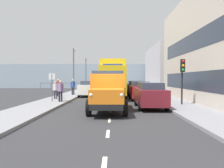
{
  "coord_description": "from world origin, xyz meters",
  "views": [
    {
      "loc": [
        -0.23,
        12.11,
        1.98
      ],
      "look_at": [
        -0.01,
        -8.46,
        1.47
      ],
      "focal_mm": 34.94,
      "sensor_mm": 36.0,
      "label": 1
    }
  ],
  "objects_px": {
    "car_maroon_kerbside_near": "(150,95)",
    "street_sign": "(52,82)",
    "traffic_light_near": "(182,72)",
    "pedestrian_near_railing": "(58,86)",
    "car_white_oppositeside_0": "(89,88)",
    "lorry_cargo_yellow": "(113,78)",
    "lamp_post_promenade": "(74,66)",
    "lamp_post_far": "(86,70)",
    "car_black_kerbside_2": "(134,88)",
    "truck_vintage_orange": "(108,92)",
    "pedestrian_in_dark_coat": "(55,88)",
    "pedestrian_couple_b": "(60,89)",
    "pedestrian_by_lamp": "(73,86)",
    "car_red_kerbside_1": "(140,90)"
  },
  "relations": [
    {
      "from": "lorry_cargo_yellow",
      "to": "pedestrian_in_dark_coat",
      "type": "relative_size",
      "value": 5.09
    },
    {
      "from": "truck_vintage_orange",
      "to": "pedestrian_in_dark_coat",
      "type": "bearing_deg",
      "value": -54.12
    },
    {
      "from": "car_red_kerbside_1",
      "to": "pedestrian_in_dark_coat",
      "type": "xyz_separation_m",
      "value": [
        7.69,
        0.59,
        0.2
      ]
    },
    {
      "from": "car_red_kerbside_1",
      "to": "pedestrian_in_dark_coat",
      "type": "relative_size",
      "value": 2.83
    },
    {
      "from": "car_black_kerbside_2",
      "to": "truck_vintage_orange",
      "type": "bearing_deg",
      "value": 78.0
    },
    {
      "from": "pedestrian_by_lamp",
      "to": "lamp_post_far",
      "type": "distance_m",
      "value": 15.46
    },
    {
      "from": "street_sign",
      "to": "lamp_post_far",
      "type": "bearing_deg",
      "value": -89.57
    },
    {
      "from": "pedestrian_in_dark_coat",
      "to": "lamp_post_far",
      "type": "height_order",
      "value": "lamp_post_far"
    },
    {
      "from": "lamp_post_far",
      "to": "car_black_kerbside_2",
      "type": "bearing_deg",
      "value": 118.46
    },
    {
      "from": "pedestrian_near_railing",
      "to": "car_red_kerbside_1",
      "type": "bearing_deg",
      "value": 164.69
    },
    {
      "from": "pedestrian_near_railing",
      "to": "pedestrian_in_dark_coat",
      "type": "bearing_deg",
      "value": 99.51
    },
    {
      "from": "lorry_cargo_yellow",
      "to": "lamp_post_far",
      "type": "relative_size",
      "value": 1.47
    },
    {
      "from": "truck_vintage_orange",
      "to": "pedestrian_near_railing",
      "type": "xyz_separation_m",
      "value": [
        5.4,
        -9.63,
        0.04
      ]
    },
    {
      "from": "car_red_kerbside_1",
      "to": "lamp_post_promenade",
      "type": "xyz_separation_m",
      "value": [
        7.46,
        -7.14,
        2.66
      ]
    },
    {
      "from": "traffic_light_near",
      "to": "car_black_kerbside_2",
      "type": "bearing_deg",
      "value": -76.66
    },
    {
      "from": "pedestrian_near_railing",
      "to": "car_white_oppositeside_0",
      "type": "bearing_deg",
      "value": -150.34
    },
    {
      "from": "car_maroon_kerbside_near",
      "to": "lamp_post_far",
      "type": "height_order",
      "value": "lamp_post_far"
    },
    {
      "from": "pedestrian_couple_b",
      "to": "car_black_kerbside_2",
      "type": "bearing_deg",
      "value": -128.28
    },
    {
      "from": "lamp_post_far",
      "to": "street_sign",
      "type": "relative_size",
      "value": 2.48
    },
    {
      "from": "car_black_kerbside_2",
      "to": "pedestrian_near_railing",
      "type": "relative_size",
      "value": 2.37
    },
    {
      "from": "lorry_cargo_yellow",
      "to": "street_sign",
      "type": "xyz_separation_m",
      "value": [
        4.86,
        4.88,
        -0.39
      ]
    },
    {
      "from": "pedestrian_couple_b",
      "to": "pedestrian_near_railing",
      "type": "relative_size",
      "value": 0.94
    },
    {
      "from": "lorry_cargo_yellow",
      "to": "traffic_light_near",
      "type": "distance_m",
      "value": 8.46
    },
    {
      "from": "pedestrian_by_lamp",
      "to": "street_sign",
      "type": "bearing_deg",
      "value": 87.1
    },
    {
      "from": "car_maroon_kerbside_near",
      "to": "traffic_light_near",
      "type": "relative_size",
      "value": 1.37
    },
    {
      "from": "lorry_cargo_yellow",
      "to": "car_black_kerbside_2",
      "type": "height_order",
      "value": "lorry_cargo_yellow"
    },
    {
      "from": "lorry_cargo_yellow",
      "to": "car_maroon_kerbside_near",
      "type": "bearing_deg",
      "value": 108.16
    },
    {
      "from": "pedestrian_couple_b",
      "to": "lamp_post_promenade",
      "type": "distance_m",
      "value": 10.31
    },
    {
      "from": "car_black_kerbside_2",
      "to": "pedestrian_couple_b",
      "type": "height_order",
      "value": "pedestrian_couple_b"
    },
    {
      "from": "lamp_post_promenade",
      "to": "lamp_post_far",
      "type": "bearing_deg",
      "value": -89.55
    },
    {
      "from": "pedestrian_near_railing",
      "to": "lamp_post_promenade",
      "type": "height_order",
      "value": "lamp_post_promenade"
    },
    {
      "from": "car_white_oppositeside_0",
      "to": "lamp_post_promenade",
      "type": "bearing_deg",
      "value": -55.35
    },
    {
      "from": "car_maroon_kerbside_near",
      "to": "pedestrian_in_dark_coat",
      "type": "height_order",
      "value": "pedestrian_in_dark_coat"
    },
    {
      "from": "pedestrian_in_dark_coat",
      "to": "lamp_post_promenade",
      "type": "xyz_separation_m",
      "value": [
        -0.23,
        -7.73,
        2.46
      ]
    },
    {
      "from": "pedestrian_near_railing",
      "to": "car_black_kerbside_2",
      "type": "bearing_deg",
      "value": -157.51
    },
    {
      "from": "truck_vintage_orange",
      "to": "lamp_post_far",
      "type": "xyz_separation_m",
      "value": [
        4.79,
        -26.95,
        2.36
      ]
    },
    {
      "from": "car_white_oppositeside_0",
      "to": "lamp_post_far",
      "type": "bearing_deg",
      "value": -81.52
    },
    {
      "from": "pedestrian_couple_b",
      "to": "pedestrian_near_railing",
      "type": "xyz_separation_m",
      "value": [
        1.48,
        -5.09,
        0.07
      ]
    },
    {
      "from": "car_red_kerbside_1",
      "to": "pedestrian_near_railing",
      "type": "xyz_separation_m",
      "value": [
        8.16,
        -2.23,
        0.32
      ]
    },
    {
      "from": "car_black_kerbside_2",
      "to": "pedestrian_couple_b",
      "type": "bearing_deg",
      "value": 51.72
    },
    {
      "from": "lorry_cargo_yellow",
      "to": "traffic_light_near",
      "type": "xyz_separation_m",
      "value": [
        -4.97,
        6.83,
        0.4
      ]
    },
    {
      "from": "lorry_cargo_yellow",
      "to": "street_sign",
      "type": "bearing_deg",
      "value": 45.12
    },
    {
      "from": "truck_vintage_orange",
      "to": "car_maroon_kerbside_near",
      "type": "xyz_separation_m",
      "value": [
        -2.76,
        -1.84,
        -0.28
      ]
    },
    {
      "from": "lorry_cargo_yellow",
      "to": "lamp_post_far",
      "type": "xyz_separation_m",
      "value": [
        5.03,
        -17.39,
        1.46
      ]
    },
    {
      "from": "traffic_light_near",
      "to": "pedestrian_couple_b",
      "type": "bearing_deg",
      "value": -11.3
    },
    {
      "from": "car_maroon_kerbside_near",
      "to": "street_sign",
      "type": "bearing_deg",
      "value": -20.99
    },
    {
      "from": "car_red_kerbside_1",
      "to": "car_maroon_kerbside_near",
      "type": "bearing_deg",
      "value": 90.0
    },
    {
      "from": "pedestrian_in_dark_coat",
      "to": "lamp_post_promenade",
      "type": "distance_m",
      "value": 8.12
    },
    {
      "from": "car_maroon_kerbside_near",
      "to": "car_black_kerbside_2",
      "type": "height_order",
      "value": "same"
    },
    {
      "from": "car_black_kerbside_2",
      "to": "lamp_post_promenade",
      "type": "bearing_deg",
      "value": -11.6
    }
  ]
}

